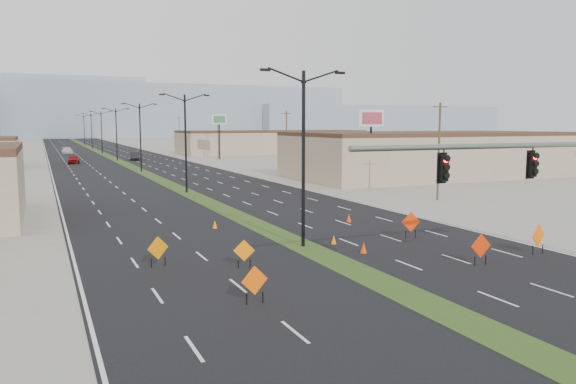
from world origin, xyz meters
name	(u,v)px	position (x,y,z in m)	size (l,w,h in m)	color
ground	(437,309)	(0.00, 0.00, 0.00)	(600.00, 600.00, 0.00)	gray
road_surface	(115,159)	(0.00, 100.00, 0.00)	(25.00, 400.00, 0.02)	black
median_strip	(115,159)	(0.00, 100.00, 0.00)	(2.00, 400.00, 0.04)	#2C4B1A
building_se_near	(426,156)	(34.00, 45.00, 2.75)	(36.00, 18.00, 5.50)	tan
building_se_far	(272,143)	(38.00, 110.00, 2.50)	(44.00, 16.00, 5.00)	tan
mesa_center	(145,111)	(40.00, 300.00, 14.00)	(220.00, 50.00, 28.00)	#8A9CAC
mesa_east	(372,121)	(180.00, 290.00, 9.00)	(160.00, 50.00, 18.00)	#8A9CAC
mesa_backdrop	(4,107)	(-30.00, 320.00, 16.00)	(140.00, 50.00, 32.00)	#8A9CAC
signal_mast	(561,173)	(8.56, 2.00, 4.79)	(16.30, 0.60, 8.00)	slate
streetlight_0	(303,153)	(0.00, 12.00, 5.42)	(5.15, 0.24, 10.02)	black
streetlight_1	(186,140)	(0.00, 40.00, 5.42)	(5.15, 0.24, 10.02)	black
streetlight_2	(140,135)	(0.00, 68.00, 5.42)	(5.15, 0.24, 10.02)	black
streetlight_3	(116,132)	(0.00, 96.00, 5.42)	(5.15, 0.24, 10.02)	black
streetlight_4	(102,131)	(0.00, 124.00, 5.42)	(5.15, 0.24, 10.02)	black
streetlight_5	(92,130)	(0.00, 152.00, 5.42)	(5.15, 0.24, 10.02)	black
streetlight_6	(84,129)	(0.00, 180.00, 5.42)	(5.15, 0.24, 10.02)	black
utility_pole_0	(439,150)	(20.00, 25.00, 4.67)	(1.60, 0.20, 9.00)	#4C3823
utility_pole_1	(286,140)	(20.00, 60.00, 4.67)	(1.60, 0.20, 9.00)	#4C3823
utility_pole_2	(218,136)	(20.00, 95.00, 4.67)	(1.60, 0.20, 9.00)	#4C3823
utility_pole_3	(179,133)	(20.00, 130.00, 4.67)	(1.60, 0.20, 9.00)	#4C3823
car_left	(74,159)	(-8.19, 90.60, 0.80)	(1.90, 4.72, 1.61)	maroon
car_mid	(135,156)	(3.28, 96.00, 0.78)	(1.66, 4.76, 1.57)	black
car_far	(67,151)	(-7.88, 123.79, 0.80)	(2.26, 5.55, 1.61)	silver
construction_sign_0	(255,282)	(-6.19, 3.39, 0.91)	(1.15, 0.22, 1.55)	#F95905
construction_sign_1	(158,249)	(-8.54, 10.73, 0.91)	(1.10, 0.45, 1.55)	orange
construction_sign_2	(244,252)	(-4.70, 8.85, 0.82)	(0.99, 0.45, 1.41)	orange
construction_sign_3	(481,247)	(6.27, 4.52, 0.95)	(1.21, 0.06, 1.62)	red
construction_sign_4	(411,223)	(7.12, 11.48, 0.98)	(1.25, 0.19, 1.67)	#ED3204
construction_sign_5	(538,237)	(10.85, 5.13, 0.98)	(1.22, 0.34, 1.67)	#FF5B05
cone_0	(334,240)	(1.97, 11.94, 0.27)	(0.32, 0.32, 0.53)	orange
cone_1	(364,248)	(2.34, 9.19, 0.31)	(0.37, 0.37, 0.62)	#E83B04
cone_2	(349,218)	(6.52, 18.05, 0.31)	(0.37, 0.37, 0.61)	#FF3505
cone_3	(215,224)	(-3.03, 19.58, 0.28)	(0.34, 0.34, 0.57)	orange
pole_sign_east_near	(371,125)	(20.42, 37.32, 6.99)	(2.78, 1.21, 8.63)	black
pole_sign_east_far	(219,123)	(19.36, 91.95, 7.25)	(2.91, 1.06, 8.93)	black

